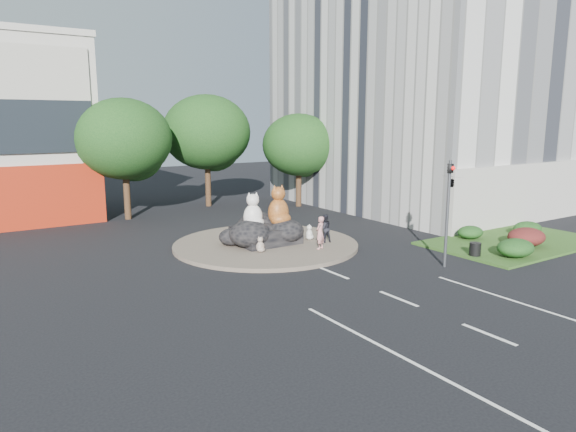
% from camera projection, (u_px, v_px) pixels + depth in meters
% --- Properties ---
extents(ground, '(120.00, 120.00, 0.00)m').
position_uv_depth(ground, '(398.00, 299.00, 19.75)').
color(ground, black).
rests_on(ground, ground).
extents(roundabout_island, '(10.00, 10.00, 0.20)m').
position_uv_depth(roundabout_island, '(266.00, 245.00, 27.96)').
color(roundabout_island, brown).
rests_on(roundabout_island, ground).
extents(rock_plinth, '(3.20, 2.60, 0.90)m').
position_uv_depth(rock_plinth, '(266.00, 235.00, 27.86)').
color(rock_plinth, black).
rests_on(rock_plinth, roundabout_island).
extents(grass_verge, '(10.00, 6.00, 0.12)m').
position_uv_depth(grass_verge, '(514.00, 242.00, 28.66)').
color(grass_verge, '#2B4A18').
rests_on(grass_verge, ground).
extents(tree_left, '(6.46, 6.46, 8.27)m').
position_uv_depth(tree_left, '(125.00, 143.00, 34.82)').
color(tree_left, '#382314').
rests_on(tree_left, ground).
extents(tree_mid, '(6.84, 6.84, 8.76)m').
position_uv_depth(tree_mid, '(207.00, 136.00, 40.17)').
color(tree_mid, '#382314').
rests_on(tree_mid, ground).
extents(tree_right, '(5.70, 5.70, 7.30)m').
position_uv_depth(tree_right, '(299.00, 148.00, 40.28)').
color(tree_right, '#382314').
rests_on(tree_right, ground).
extents(hedge_near_green, '(2.00, 1.60, 0.90)m').
position_uv_depth(hedge_near_green, '(516.00, 248.00, 25.31)').
color(hedge_near_green, '#103412').
rests_on(hedge_near_green, grass_verge).
extents(hedge_red, '(2.20, 1.76, 0.99)m').
position_uv_depth(hedge_red, '(526.00, 237.00, 27.47)').
color(hedge_red, '#471316').
rests_on(hedge_red, grass_verge).
extents(hedge_mid_green, '(1.80, 1.44, 0.81)m').
position_uv_depth(hedge_mid_green, '(527.00, 228.00, 30.06)').
color(hedge_mid_green, '#103412').
rests_on(hedge_mid_green, grass_verge).
extents(hedge_back_green, '(1.60, 1.28, 0.72)m').
position_uv_depth(hedge_back_green, '(470.00, 232.00, 29.26)').
color(hedge_back_green, '#103412').
rests_on(hedge_back_green, grass_verge).
extents(traffic_light, '(0.44, 1.24, 5.00)m').
position_uv_depth(traffic_light, '(450.00, 190.00, 23.47)').
color(traffic_light, '#595B60').
rests_on(traffic_light, ground).
extents(street_lamp, '(2.34, 0.22, 8.06)m').
position_uv_depth(street_lamp, '(456.00, 156.00, 32.39)').
color(street_lamp, '#595B60').
rests_on(street_lamp, ground).
extents(cat_white, '(1.44, 1.34, 1.96)m').
position_uv_depth(cat_white, '(253.00, 210.00, 27.06)').
color(cat_white, silver).
rests_on(cat_white, rock_plinth).
extents(cat_tabby, '(1.41, 1.24, 2.25)m').
position_uv_depth(cat_tabby, '(278.00, 205.00, 27.83)').
color(cat_tabby, '#C67529').
rests_on(cat_tabby, rock_plinth).
extents(kitten_calico, '(0.64, 0.62, 0.81)m').
position_uv_depth(kitten_calico, '(260.00, 244.00, 25.92)').
color(kitten_calico, silver).
rests_on(kitten_calico, roundabout_island).
extents(kitten_white, '(0.69, 0.69, 0.87)m').
position_uv_depth(kitten_white, '(309.00, 232.00, 28.61)').
color(kitten_white, beige).
rests_on(kitten_white, roundabout_island).
extents(pedestrian_pink, '(0.74, 0.65, 1.71)m').
position_uv_depth(pedestrian_pink, '(320.00, 233.00, 26.47)').
color(pedestrian_pink, tan).
rests_on(pedestrian_pink, roundabout_island).
extents(pedestrian_dark, '(0.84, 0.70, 1.56)m').
position_uv_depth(pedestrian_dark, '(325.00, 228.00, 27.91)').
color(pedestrian_dark, black).
rests_on(pedestrian_dark, roundabout_island).
extents(litter_bin, '(0.75, 0.75, 0.65)m').
position_uv_depth(litter_bin, '(475.00, 249.00, 25.56)').
color(litter_bin, black).
rests_on(litter_bin, grass_verge).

